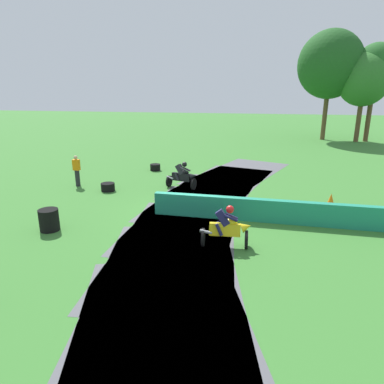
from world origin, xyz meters
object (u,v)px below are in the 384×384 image
(motorcycle_lead_black, at_px, (183,176))
(tire_stack_mid_a, at_px, (108,187))
(track_marshal, at_px, (77,171))
(tire_stack_mid_b, at_px, (49,220))
(motorcycle_chase_yellow, at_px, (227,228))
(tire_stack_near, at_px, (155,167))
(traffic_cone, at_px, (331,198))

(motorcycle_lead_black, distance_m, tire_stack_mid_a, 3.83)
(tire_stack_mid_a, distance_m, track_marshal, 2.11)
(tire_stack_mid_b, bearing_deg, tire_stack_mid_a, 90.31)
(motorcycle_lead_black, relative_size, motorcycle_chase_yellow, 1.02)
(tire_stack_mid_b, bearing_deg, tire_stack_near, 84.19)
(tire_stack_mid_b, bearing_deg, motorcycle_chase_yellow, -0.95)
(motorcycle_chase_yellow, bearing_deg, tire_stack_near, 118.48)
(motorcycle_lead_black, relative_size, tire_stack_mid_a, 2.51)
(motorcycle_lead_black, xyz_separation_m, tire_stack_mid_a, (-3.61, -1.18, -0.46))
(motorcycle_chase_yellow, xyz_separation_m, tire_stack_mid_a, (-6.49, 5.23, -0.46))
(motorcycle_chase_yellow, xyz_separation_m, traffic_cone, (4.20, 5.33, -0.44))
(motorcycle_chase_yellow, relative_size, tire_stack_mid_a, 2.46)
(traffic_cone, bearing_deg, tire_stack_near, 153.95)
(motorcycle_lead_black, distance_m, tire_stack_near, 4.48)
(motorcycle_lead_black, distance_m, track_marshal, 5.59)
(track_marshal, height_order, traffic_cone, track_marshal)
(motorcycle_lead_black, relative_size, track_marshal, 1.05)
(motorcycle_lead_black, distance_m, tire_stack_mid_b, 7.26)
(tire_stack_near, height_order, traffic_cone, traffic_cone)
(tire_stack_near, xyz_separation_m, traffic_cone, (9.65, -4.71, 0.02))
(tire_stack_near, bearing_deg, track_marshal, -125.00)
(motorcycle_lead_black, bearing_deg, tire_stack_mid_b, -119.64)
(track_marshal, bearing_deg, traffic_cone, -2.10)
(motorcycle_chase_yellow, height_order, tire_stack_mid_a, motorcycle_chase_yellow)
(track_marshal, bearing_deg, tire_stack_mid_a, -16.03)
(motorcycle_chase_yellow, height_order, tire_stack_mid_b, motorcycle_chase_yellow)
(tire_stack_near, distance_m, traffic_cone, 10.74)
(motorcycle_chase_yellow, xyz_separation_m, track_marshal, (-8.43, 5.79, 0.16))
(motorcycle_chase_yellow, xyz_separation_m, tire_stack_near, (-5.45, 10.04, -0.46))
(tire_stack_near, bearing_deg, traffic_cone, -26.05)
(tire_stack_mid_a, bearing_deg, motorcycle_chase_yellow, -38.90)
(tire_stack_mid_b, distance_m, track_marshal, 6.03)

